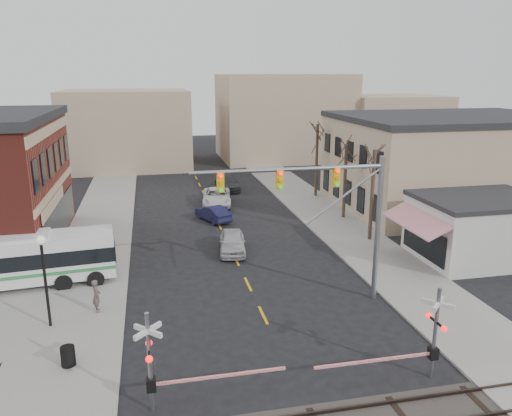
{
  "coord_description": "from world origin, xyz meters",
  "views": [
    {
      "loc": [
        -5.31,
        -20.93,
        12.16
      ],
      "look_at": [
        1.41,
        10.29,
        3.5
      ],
      "focal_mm": 35.0,
      "sensor_mm": 36.0,
      "label": 1
    }
  ],
  "objects_px": {
    "traffic_signal_mast": "(330,201)",
    "street_lamp": "(43,263)",
    "trash_bin": "(68,356)",
    "car_c": "(217,197)",
    "car_b": "(213,213)",
    "car_d": "(227,183)",
    "pedestrian_far": "(70,269)",
    "car_a": "(232,242)",
    "rr_crossing_west": "(162,362)",
    "rr_crossing_east": "(425,335)",
    "pedestrian_near": "(96,296)",
    "transit_bus": "(8,261)"
  },
  "relations": [
    {
      "from": "traffic_signal_mast",
      "to": "street_lamp",
      "type": "distance_m",
      "value": 14.46
    },
    {
      "from": "trash_bin",
      "to": "car_c",
      "type": "xyz_separation_m",
      "value": [
        9.88,
        25.72,
        0.23
      ]
    },
    {
      "from": "car_b",
      "to": "car_c",
      "type": "bearing_deg",
      "value": -124.53
    },
    {
      "from": "car_b",
      "to": "car_d",
      "type": "height_order",
      "value": "car_d"
    },
    {
      "from": "traffic_signal_mast",
      "to": "pedestrian_far",
      "type": "xyz_separation_m",
      "value": [
        -13.96,
        5.35,
        -4.72
      ]
    },
    {
      "from": "car_b",
      "to": "car_d",
      "type": "xyz_separation_m",
      "value": [
        3.01,
        11.37,
        0.07
      ]
    },
    {
      "from": "car_a",
      "to": "car_c",
      "type": "distance_m",
      "value": 13.16
    },
    {
      "from": "car_c",
      "to": "pedestrian_far",
      "type": "xyz_separation_m",
      "value": [
        -10.95,
        -16.72,
        0.25
      ]
    },
    {
      "from": "trash_bin",
      "to": "rr_crossing_west",
      "type": "bearing_deg",
      "value": -42.98
    },
    {
      "from": "pedestrian_far",
      "to": "car_d",
      "type": "bearing_deg",
      "value": 16.16
    },
    {
      "from": "rr_crossing_west",
      "to": "car_a",
      "type": "height_order",
      "value": "rr_crossing_west"
    },
    {
      "from": "trash_bin",
      "to": "car_b",
      "type": "distance_m",
      "value": 22.35
    },
    {
      "from": "rr_crossing_west",
      "to": "pedestrian_far",
      "type": "bearing_deg",
      "value": 111.44
    },
    {
      "from": "street_lamp",
      "to": "car_b",
      "type": "height_order",
      "value": "street_lamp"
    },
    {
      "from": "rr_crossing_east",
      "to": "pedestrian_near",
      "type": "bearing_deg",
      "value": 147.03
    },
    {
      "from": "traffic_signal_mast",
      "to": "street_lamp",
      "type": "xyz_separation_m",
      "value": [
        -14.27,
        0.17,
        -2.32
      ]
    },
    {
      "from": "rr_crossing_east",
      "to": "car_a",
      "type": "relative_size",
      "value": 1.28
    },
    {
      "from": "street_lamp",
      "to": "rr_crossing_east",
      "type": "bearing_deg",
      "value": -26.02
    },
    {
      "from": "traffic_signal_mast",
      "to": "car_d",
      "type": "bearing_deg",
      "value": 92.08
    },
    {
      "from": "car_b",
      "to": "pedestrian_near",
      "type": "relative_size",
      "value": 2.29
    },
    {
      "from": "traffic_signal_mast",
      "to": "pedestrian_far",
      "type": "bearing_deg",
      "value": 159.03
    },
    {
      "from": "pedestrian_near",
      "to": "pedestrian_far",
      "type": "bearing_deg",
      "value": 9.94
    },
    {
      "from": "car_c",
      "to": "pedestrian_far",
      "type": "height_order",
      "value": "pedestrian_far"
    },
    {
      "from": "trash_bin",
      "to": "pedestrian_near",
      "type": "bearing_deg",
      "value": 81.27
    },
    {
      "from": "traffic_signal_mast",
      "to": "car_a",
      "type": "bearing_deg",
      "value": 112.48
    },
    {
      "from": "car_a",
      "to": "pedestrian_near",
      "type": "bearing_deg",
      "value": -129.37
    },
    {
      "from": "rr_crossing_east",
      "to": "car_a",
      "type": "xyz_separation_m",
      "value": [
        -5.13,
        16.44,
        -1.22
      ]
    },
    {
      "from": "rr_crossing_west",
      "to": "car_c",
      "type": "xyz_separation_m",
      "value": [
        6.0,
        29.33,
        -1.19
      ]
    },
    {
      "from": "transit_bus",
      "to": "street_lamp",
      "type": "relative_size",
      "value": 2.58
    },
    {
      "from": "car_d",
      "to": "car_b",
      "type": "bearing_deg",
      "value": -107.17
    },
    {
      "from": "rr_crossing_east",
      "to": "traffic_signal_mast",
      "type": "bearing_deg",
      "value": 100.84
    },
    {
      "from": "rr_crossing_west",
      "to": "street_lamp",
      "type": "xyz_separation_m",
      "value": [
        -5.26,
        7.43,
        1.46
      ]
    },
    {
      "from": "car_c",
      "to": "rr_crossing_east",
      "type": "bearing_deg",
      "value": -73.88
    },
    {
      "from": "car_d",
      "to": "pedestrian_far",
      "type": "height_order",
      "value": "pedestrian_far"
    },
    {
      "from": "transit_bus",
      "to": "car_a",
      "type": "bearing_deg",
      "value": 13.9
    },
    {
      "from": "rr_crossing_east",
      "to": "car_c",
      "type": "bearing_deg",
      "value": 98.55
    },
    {
      "from": "car_a",
      "to": "pedestrian_near",
      "type": "distance_m",
      "value": 11.38
    },
    {
      "from": "rr_crossing_east",
      "to": "car_b",
      "type": "xyz_separation_m",
      "value": [
        -5.47,
        24.38,
        -1.3
      ]
    },
    {
      "from": "transit_bus",
      "to": "rr_crossing_east",
      "type": "relative_size",
      "value": 2.15
    },
    {
      "from": "car_c",
      "to": "pedestrian_near",
      "type": "height_order",
      "value": "pedestrian_near"
    },
    {
      "from": "car_a",
      "to": "pedestrian_near",
      "type": "height_order",
      "value": "pedestrian_near"
    },
    {
      "from": "rr_crossing_west",
      "to": "car_a",
      "type": "xyz_separation_m",
      "value": [
        5.31,
        16.2,
        -1.22
      ]
    },
    {
      "from": "transit_bus",
      "to": "car_b",
      "type": "distance_m",
      "value": 17.49
    },
    {
      "from": "car_a",
      "to": "pedestrian_far",
      "type": "distance_m",
      "value": 10.88
    },
    {
      "from": "car_a",
      "to": "car_c",
      "type": "relative_size",
      "value": 0.78
    },
    {
      "from": "trash_bin",
      "to": "car_b",
      "type": "height_order",
      "value": "car_b"
    },
    {
      "from": "traffic_signal_mast",
      "to": "car_c",
      "type": "bearing_deg",
      "value": 97.77
    },
    {
      "from": "rr_crossing_west",
      "to": "traffic_signal_mast",
      "type": "bearing_deg",
      "value": 38.85
    },
    {
      "from": "car_d",
      "to": "car_c",
      "type": "bearing_deg",
      "value": -110.18
    },
    {
      "from": "transit_bus",
      "to": "pedestrian_near",
      "type": "xyz_separation_m",
      "value": [
        5.21,
        -4.26,
        -0.73
      ]
    }
  ]
}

